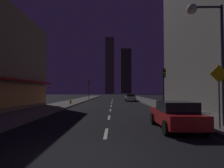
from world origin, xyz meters
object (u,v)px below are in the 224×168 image
Objects in this scene: fire_hydrant_far_left at (71,102)px; car_parked_near at (175,115)px; car_parked_far at (130,97)px; pedestrian_crossing_sign at (219,91)px; street_lamp_right at (207,34)px; traffic_light_far_left at (89,86)px; traffic_light_near_right at (164,79)px.

car_parked_near is at bearing -60.37° from fire_hydrant_far_left.
car_parked_near is 26.52m from car_parked_far.
pedestrian_crossing_sign is (2.00, -27.05, 1.28)m from car_parked_far.
car_parked_near is at bearing -176.06° from street_lamp_right.
traffic_light_far_left reaches higher than pedestrian_crossing_sign.
car_parked_near is 1.01× the size of traffic_light_far_left.
fire_hydrant_far_left is at bearing -91.42° from traffic_light_far_left.
traffic_light_far_left reaches higher than car_parked_far.
traffic_light_near_right is at bearing -65.08° from traffic_light_far_left.
fire_hydrant_far_left is (-9.50, -9.81, -0.29)m from car_parked_far.
traffic_light_near_right is 0.64× the size of street_lamp_right.
pedestrian_crossing_sign is at bearing -71.59° from street_lamp_right.
pedestrian_crossing_sign reaches higher than car_parked_far.
traffic_light_far_left is (-9.10, 32.87, 2.45)m from car_parked_near.
traffic_light_far_left is at bearing 105.47° from car_parked_near.
traffic_light_near_right is at bearing -83.74° from car_parked_far.
traffic_light_near_right and traffic_light_far_left have the same top height.
street_lamp_right reaches higher than car_parked_far.
traffic_light_near_right reaches higher than car_parked_far.
pedestrian_crossing_sign is (11.50, -17.24, 1.56)m from fire_hydrant_far_left.
traffic_light_near_right is 26.11m from traffic_light_far_left.
fire_hydrant_far_left is 13.92m from traffic_light_near_right.
fire_hydrant_far_left is at bearing 124.23° from street_lamp_right.
car_parked_near is 6.48× the size of fire_hydrant_far_left.
traffic_light_near_right is (11.40, -7.51, 2.74)m from fire_hydrant_far_left.
fire_hydrant_far_left is at bearing 123.70° from pedestrian_crossing_sign.
traffic_light_near_right is 9.26m from street_lamp_right.
traffic_light_far_left is 34.56m from street_lamp_right.
fire_hydrant_far_left is 20.78m from pedestrian_crossing_sign.
street_lamp_right is at bearing 3.94° from car_parked_near.
fire_hydrant_far_left is 0.21× the size of pedestrian_crossing_sign.
car_parked_far is 6.48× the size of fire_hydrant_far_left.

